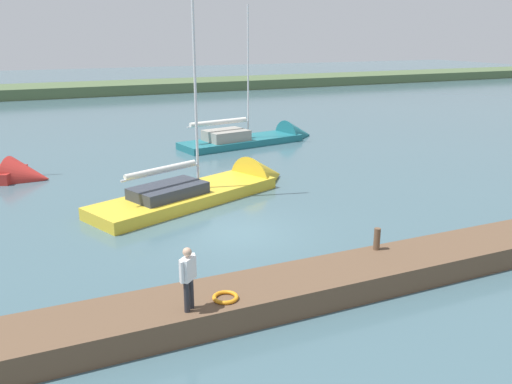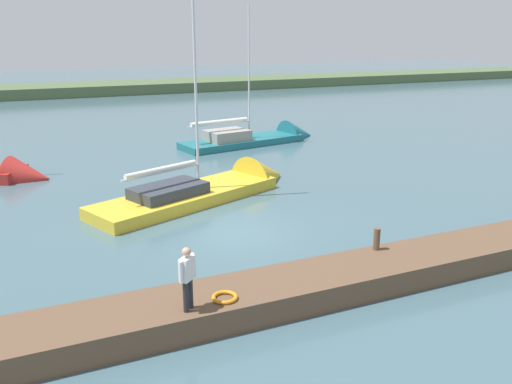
{
  "view_description": "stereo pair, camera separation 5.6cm",
  "coord_description": "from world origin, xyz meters",
  "views": [
    {
      "loc": [
        6.98,
        17.14,
        7.11
      ],
      "look_at": [
        -0.31,
        0.89,
        1.78
      ],
      "focal_mm": 37.48,
      "sensor_mm": 36.0,
      "label": 1
    },
    {
      "loc": [
        6.93,
        17.16,
        7.11
      ],
      "look_at": [
        -0.31,
        0.89,
        1.78
      ],
      "focal_mm": 37.48,
      "sensor_mm": 36.0,
      "label": 2
    }
  ],
  "objects": [
    {
      "name": "sailboat_behind_pier",
      "position": [
        -1.21,
        -5.09,
        0.19
      ],
      "size": [
        10.74,
        6.33,
        11.32
      ],
      "rotation": [
        0.0,
        0.0,
        3.53
      ],
      "color": "gold",
      "rests_on": "ground_plane"
    },
    {
      "name": "ground_plane",
      "position": [
        0.0,
        0.0,
        0.0
      ],
      "size": [
        200.0,
        200.0,
        0.0
      ],
      "primitive_type": "plane",
      "color": "#42606B"
    },
    {
      "name": "mooring_post_near",
      "position": [
        -2.63,
        4.77,
        1.06
      ],
      "size": [
        0.2,
        0.2,
        0.69
      ],
      "primitive_type": "cylinder",
      "color": "brown",
      "rests_on": "dock_pier"
    },
    {
      "name": "person_on_dock",
      "position": [
        3.74,
        6.0,
        1.63
      ],
      "size": [
        0.48,
        0.45,
        1.61
      ],
      "rotation": [
        0.0,
        0.0,
        5.45
      ],
      "color": "#28282D",
      "rests_on": "dock_pier"
    },
    {
      "name": "sailboat_far_right",
      "position": [
        -8.06,
        -15.12,
        0.17
      ],
      "size": [
        10.32,
        4.23,
        9.97
      ],
      "rotation": [
        0.0,
        0.0,
        3.32
      ],
      "color": "#1E6B75",
      "rests_on": "ground_plane"
    },
    {
      "name": "far_shoreline",
      "position": [
        0.0,
        -50.49,
        0.0
      ],
      "size": [
        180.0,
        8.0,
        2.4
      ],
      "primitive_type": "cube",
      "color": "#4C603D",
      "rests_on": "ground_plane"
    },
    {
      "name": "life_ring_buoy",
      "position": [
        2.76,
        5.86,
        0.76
      ],
      "size": [
        0.66,
        0.66,
        0.1
      ],
      "primitive_type": "torus",
      "color": "orange",
      "rests_on": "dock_pier"
    },
    {
      "name": "dock_pier",
      "position": [
        0.0,
        5.46,
        0.36
      ],
      "size": [
        26.26,
        1.99,
        0.71
      ],
      "primitive_type": "cube",
      "color": "brown",
      "rests_on": "ground_plane"
    }
  ]
}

